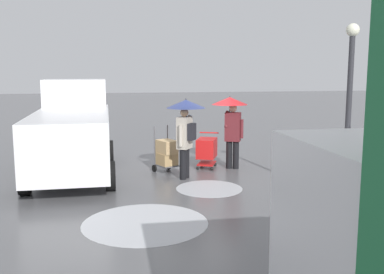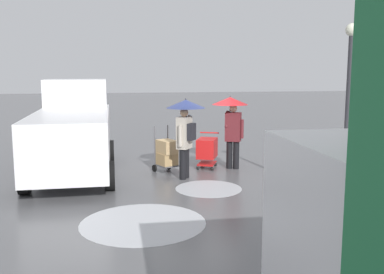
% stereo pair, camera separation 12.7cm
% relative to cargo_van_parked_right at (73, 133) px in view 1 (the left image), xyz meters
% --- Properties ---
extents(ground_plane, '(90.00, 90.00, 0.00)m').
position_rel_cargo_van_parked_right_xyz_m(ground_plane, '(-3.23, 0.40, -1.18)').
color(ground_plane, '#5B5B5E').
extents(slush_patch_near_cluster, '(2.40, 2.40, 0.01)m').
position_rel_cargo_van_parked_right_xyz_m(slush_patch_near_cluster, '(-1.63, 4.33, -1.18)').
color(slush_patch_near_cluster, silver).
rests_on(slush_patch_near_cluster, ground).
extents(slush_patch_under_van, '(2.94, 2.94, 0.01)m').
position_rel_cargo_van_parked_right_xyz_m(slush_patch_under_van, '(-5.99, 4.09, -1.18)').
color(slush_patch_under_van, silver).
rests_on(slush_patch_under_van, ground).
extents(slush_patch_mid_street, '(1.63, 1.63, 0.01)m').
position_rel_cargo_van_parked_right_xyz_m(slush_patch_mid_street, '(-3.37, 2.13, -1.18)').
color(slush_patch_mid_street, '#ADAFB5').
rests_on(slush_patch_mid_street, ground).
extents(slush_patch_far_side, '(1.95, 1.95, 0.01)m').
position_rel_cargo_van_parked_right_xyz_m(slush_patch_far_side, '(0.02, -0.42, -1.18)').
color(slush_patch_far_side, '#999BA0').
rests_on(slush_patch_far_side, ground).
extents(cargo_van_parked_right, '(2.22, 5.35, 2.60)m').
position_rel_cargo_van_parked_right_xyz_m(cargo_van_parked_right, '(0.00, 0.00, 0.00)').
color(cargo_van_parked_right, white).
rests_on(cargo_van_parked_right, ground).
extents(shopping_cart_vendor, '(0.82, 0.97, 1.02)m').
position_rel_cargo_van_parked_right_xyz_m(shopping_cart_vendor, '(-3.81, -0.15, -0.61)').
color(shopping_cart_vendor, red).
rests_on(shopping_cart_vendor, ground).
extents(hand_dolly_boxes, '(0.76, 0.85, 1.32)m').
position_rel_cargo_van_parked_right_xyz_m(hand_dolly_boxes, '(-2.57, 0.23, -0.62)').
color(hand_dolly_boxes, '#515156').
rests_on(hand_dolly_boxes, ground).
extents(pedestrian_pink_side, '(1.04, 1.04, 2.15)m').
position_rel_cargo_van_parked_right_xyz_m(pedestrian_pink_side, '(-2.98, 0.97, 0.39)').
color(pedestrian_pink_side, black).
rests_on(pedestrian_pink_side, ground).
extents(pedestrian_black_side, '(1.04, 1.04, 2.15)m').
position_rel_cargo_van_parked_right_xyz_m(pedestrian_black_side, '(-4.50, 0.02, 0.39)').
color(pedestrian_black_side, black).
rests_on(pedestrian_black_side, ground).
extents(street_lamp, '(0.28, 0.28, 3.86)m').
position_rel_cargo_van_parked_right_xyz_m(street_lamp, '(-6.11, 3.65, 1.19)').
color(street_lamp, '#2D2D33').
rests_on(street_lamp, ground).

